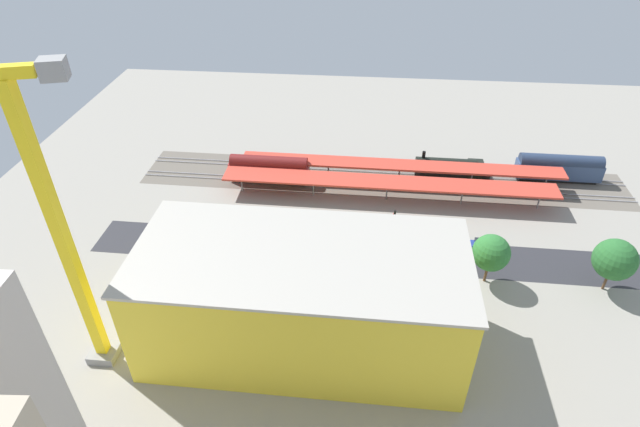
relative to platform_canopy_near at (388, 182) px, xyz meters
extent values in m
plane|color=gray|center=(0.90, 12.62, -4.01)|extent=(159.64, 159.64, 0.00)
cube|color=#665E54|center=(0.90, -7.82, -4.01)|extent=(99.92, 15.17, 0.01)
cube|color=#2D2D33|center=(0.90, 16.92, -4.01)|extent=(99.87, 10.10, 0.01)
cube|color=#9E9EA8|center=(0.90, -11.57, -3.83)|extent=(99.77, 1.22, 0.12)
cube|color=#9E9EA8|center=(0.90, -10.13, -3.83)|extent=(99.77, 1.22, 0.12)
cube|color=#9E9EA8|center=(0.90, -5.50, -3.83)|extent=(99.77, 1.22, 0.12)
cube|color=#9E9EA8|center=(0.90, -4.06, -3.83)|extent=(99.77, 1.22, 0.12)
cube|color=#C63D2D|center=(0.00, 0.00, 0.03)|extent=(64.19, 5.92, 0.38)
cylinder|color=slate|center=(-28.86, 0.32, -2.08)|extent=(0.30, 0.30, 3.85)
cylinder|color=slate|center=(-14.43, 0.16, -2.08)|extent=(0.30, 0.30, 3.85)
cylinder|color=slate|center=(0.00, 0.00, -2.08)|extent=(0.30, 0.30, 3.85)
cylinder|color=slate|center=(14.43, -0.16, -2.08)|extent=(0.30, 0.30, 3.85)
cylinder|color=slate|center=(28.86, -0.32, -2.08)|extent=(0.30, 0.30, 3.85)
cube|color=#C63D2D|center=(-2.60, -6.71, 0.12)|extent=(64.98, 5.16, 0.43)
cylinder|color=slate|center=(-31.82, -6.39, -2.05)|extent=(0.30, 0.30, 3.91)
cylinder|color=slate|center=(-17.21, -6.55, -2.05)|extent=(0.30, 0.30, 3.91)
cylinder|color=slate|center=(-2.60, -6.71, -2.05)|extent=(0.30, 0.30, 3.91)
cylinder|color=slate|center=(12.01, -6.87, -2.05)|extent=(0.30, 0.30, 3.91)
cylinder|color=slate|center=(26.62, -7.03, -2.05)|extent=(0.30, 0.30, 3.91)
cube|color=black|center=(-13.90, -10.85, -3.51)|extent=(15.58, 2.68, 1.00)
cylinder|color=black|center=(-12.36, -10.87, -1.61)|extent=(12.49, 2.92, 2.79)
cube|color=black|center=(-18.59, -10.80, -2.32)|extent=(3.13, 3.02, 3.36)
cylinder|color=black|center=(-7.63, -10.92, 0.48)|extent=(0.70, 0.70, 1.40)
cube|color=black|center=(-35.39, -10.85, -3.71)|extent=(15.38, 2.61, 0.60)
cube|color=#384C72|center=(-35.39, -10.85, -1.69)|extent=(17.09, 3.23, 3.43)
cylinder|color=#273550|center=(-35.39, -10.85, 0.27)|extent=(16.41, 3.23, 3.05)
cube|color=black|center=(24.06, -4.78, -3.71)|extent=(14.81, 2.46, 0.60)
cube|color=maroon|center=(24.06, -4.78, -1.67)|extent=(16.46, 3.06, 3.48)
cylinder|color=maroon|center=(24.06, -4.78, 0.32)|extent=(15.81, 3.05, 2.88)
cube|color=black|center=(-16.10, 13.81, -3.86)|extent=(3.57, 1.79, 0.30)
cube|color=navy|center=(-16.10, 13.81, -3.32)|extent=(4.24, 1.88, 0.78)
cube|color=#1E2328|center=(-16.10, 13.81, -2.58)|extent=(2.39, 1.62, 0.69)
cube|color=black|center=(-8.67, 13.01, -3.86)|extent=(3.96, 1.78, 0.30)
cube|color=#474C51|center=(-8.67, 13.01, -3.33)|extent=(4.70, 1.86, 0.76)
cube|color=#1E2328|center=(-8.67, 13.01, -2.68)|extent=(2.64, 1.61, 0.53)
cube|color=black|center=(-1.81, 12.98, -3.86)|extent=(3.73, 1.90, 0.30)
cube|color=navy|center=(-1.81, 12.98, -3.27)|extent=(4.44, 2.00, 0.88)
cube|color=#1E2328|center=(-1.81, 12.98, -2.54)|extent=(2.50, 1.71, 0.58)
cube|color=black|center=(6.02, 13.31, -3.86)|extent=(3.87, 1.89, 0.30)
cube|color=#474C51|center=(6.02, 13.31, -3.27)|extent=(4.60, 1.98, 0.87)
cube|color=#1E2328|center=(6.02, 13.31, -2.53)|extent=(2.59, 1.72, 0.61)
cube|color=black|center=(12.42, 13.90, -3.86)|extent=(3.63, 1.83, 0.30)
cube|color=navy|center=(12.42, 13.90, -3.27)|extent=(4.32, 1.91, 0.88)
cube|color=#1E2328|center=(12.42, 13.90, -2.51)|extent=(2.42, 1.67, 0.65)
cube|color=black|center=(19.85, 13.92, -3.86)|extent=(3.71, 1.82, 0.30)
cube|color=maroon|center=(19.85, 13.92, -3.32)|extent=(4.41, 1.91, 0.78)
cube|color=#1E2328|center=(19.85, 13.92, -2.65)|extent=(2.49, 1.65, 0.55)
cube|color=yellow|center=(12.03, 36.60, 3.53)|extent=(41.94, 19.40, 15.07)
cube|color=#ADA89E|center=(12.03, 36.60, 11.26)|extent=(42.55, 20.01, 0.40)
cube|color=gray|center=(38.45, 42.00, -3.41)|extent=(3.60, 3.60, 1.20)
cube|color=yellow|center=(38.45, 42.00, 15.47)|extent=(1.40, 1.40, 38.95)
cube|color=gray|center=(34.14, 40.72, 35.54)|extent=(2.87, 2.60, 2.00)
cube|color=black|center=(0.57, 21.50, -3.76)|extent=(9.23, 2.67, 0.50)
cube|color=silver|center=(-0.49, 21.44, -2.07)|extent=(7.12, 2.79, 2.86)
cube|color=maroon|center=(4.07, 21.70, -2.22)|extent=(2.26, 2.51, 2.57)
cube|color=black|center=(8.83, 20.41, -3.76)|extent=(9.04, 2.40, 0.50)
cube|color=silver|center=(7.63, 20.38, -1.93)|extent=(6.65, 2.60, 3.16)
cube|color=#334C8C|center=(12.13, 20.48, -2.21)|extent=(2.44, 2.51, 2.60)
cube|color=black|center=(22.42, 21.56, -3.76)|extent=(9.64, 2.32, 0.50)
cube|color=silver|center=(21.26, 21.53, -1.95)|extent=(7.33, 2.50, 3.11)
cube|color=maroon|center=(26.05, 21.65, -2.29)|extent=(2.38, 2.37, 2.43)
cylinder|color=brown|center=(30.31, 20.93, -2.12)|extent=(0.60, 0.60, 3.77)
sphere|color=#2D7233|center=(30.31, 20.93, 1.92)|extent=(6.17, 6.17, 6.17)
cylinder|color=brown|center=(-15.37, 21.99, -2.14)|extent=(0.43, 0.43, 3.74)
sphere|color=#2D7233|center=(-15.37, 21.99, 1.77)|extent=(5.82, 5.82, 5.82)
cylinder|color=brown|center=(-33.55, 22.11, -2.15)|extent=(0.40, 0.40, 3.72)
sphere|color=#28662D|center=(-33.55, 22.11, 1.96)|extent=(6.40, 6.40, 6.40)
cylinder|color=#333333|center=(-0.95, 12.52, -1.38)|extent=(0.16, 0.16, 5.25)
cube|color=black|center=(-0.95, 12.52, 1.69)|extent=(0.36, 0.36, 0.90)
sphere|color=red|center=(-0.73, 12.52, 1.39)|extent=(0.20, 0.20, 0.20)
camera|label=1|loc=(5.13, 84.58, 51.95)|focal=28.67mm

